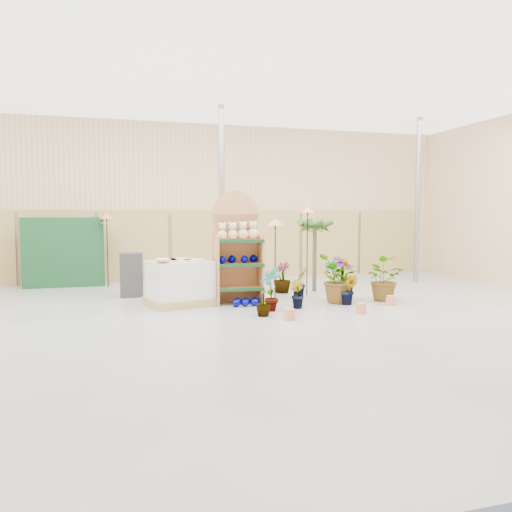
% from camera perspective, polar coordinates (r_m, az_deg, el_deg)
% --- Properties ---
extents(room, '(15.20, 12.10, 4.70)m').
position_cam_1_polar(room, '(9.76, -0.74, 6.82)').
color(room, gray).
rests_on(room, ground).
extents(display_shelf, '(1.03, 0.68, 2.37)m').
position_cam_1_polar(display_shelf, '(10.59, -2.23, 0.52)').
color(display_shelf, '#AA7347').
rests_on(display_shelf, ground).
extents(teddy_bears, '(0.88, 0.23, 0.37)m').
position_cam_1_polar(teddy_bears, '(10.46, -1.93, 2.75)').
color(teddy_bears, beige).
rests_on(teddy_bears, display_shelf).
extents(gazing_balls_shelf, '(0.87, 0.30, 0.17)m').
position_cam_1_polar(gazing_balls_shelf, '(10.47, -2.05, -0.37)').
color(gazing_balls_shelf, '#000273').
rests_on(gazing_balls_shelf, display_shelf).
extents(gazing_balls_floor, '(0.63, 0.39, 0.15)m').
position_cam_1_polar(gazing_balls_floor, '(10.28, -1.15, -5.26)').
color(gazing_balls_floor, '#000273').
rests_on(gazing_balls_floor, ground).
extents(pallet_stack, '(1.51, 1.36, 0.95)m').
position_cam_1_polar(pallet_stack, '(10.41, -8.68, -3.06)').
color(pallet_stack, '#A58D4F').
rests_on(pallet_stack, ground).
extents(charcoal_planters, '(0.50, 0.50, 1.00)m').
position_cam_1_polar(charcoal_planters, '(11.74, -14.08, -2.07)').
color(charcoal_planters, '#252525').
rests_on(charcoal_planters, ground).
extents(trellis_stock, '(2.00, 0.30, 1.80)m').
position_cam_1_polar(trellis_stock, '(13.78, -21.12, 0.39)').
color(trellis_stock, '#124020').
rests_on(trellis_stock, ground).
extents(offer_sign, '(0.50, 0.08, 2.20)m').
position_cam_1_polar(offer_sign, '(11.78, -2.93, 3.30)').
color(offer_sign, gray).
rests_on(offer_sign, ground).
extents(bird_table_front, '(0.34, 0.34, 1.79)m').
position_cam_1_polar(bird_table_front, '(9.86, 2.22, 3.55)').
color(bird_table_front, black).
rests_on(bird_table_front, ground).
extents(bird_table_right, '(0.34, 0.34, 2.05)m').
position_cam_1_polar(bird_table_right, '(11.51, 5.90, 4.93)').
color(bird_table_right, black).
rests_on(bird_table_right, ground).
extents(bird_table_back, '(0.34, 0.34, 1.90)m').
position_cam_1_polar(bird_table_back, '(13.39, -16.70, 4.11)').
color(bird_table_back, black).
rests_on(bird_table_back, ground).
extents(palm, '(0.70, 0.70, 1.87)m').
position_cam_1_polar(palm, '(12.18, 6.75, 3.48)').
color(palm, brown).
rests_on(palm, ground).
extents(potted_plant_0, '(0.44, 0.53, 0.86)m').
position_cam_1_polar(potted_plant_0, '(9.65, 1.69, -3.79)').
color(potted_plant_0, '#2A5617').
rests_on(potted_plant_0, ground).
extents(potted_plant_1, '(0.34, 0.38, 0.57)m').
position_cam_1_polar(potted_plant_1, '(10.01, 4.68, -4.34)').
color(potted_plant_1, '#2A5617').
rests_on(potted_plant_1, ground).
extents(potted_plant_2, '(1.18, 1.22, 1.03)m').
position_cam_1_polar(potted_plant_2, '(10.63, 9.44, -2.59)').
color(potted_plant_2, '#2A5617').
rests_on(potted_plant_2, ground).
extents(potted_plant_3, '(0.75, 0.75, 0.96)m').
position_cam_1_polar(potted_plant_3, '(11.05, 9.82, -2.53)').
color(potted_plant_3, '#2A5617').
rests_on(potted_plant_3, ground).
extents(potted_plant_4, '(0.52, 0.49, 0.81)m').
position_cam_1_polar(potted_plant_4, '(12.25, 8.83, -2.16)').
color(potted_plant_4, '#2A5617').
rests_on(potted_plant_4, ground).
extents(potted_plant_5, '(0.48, 0.45, 0.69)m').
position_cam_1_polar(potted_plant_5, '(11.21, 5.03, -3.07)').
color(potted_plant_5, '#2A5617').
rests_on(potted_plant_5, ground).
extents(potted_plant_7, '(0.37, 0.37, 0.50)m').
position_cam_1_polar(potted_plant_7, '(9.18, 0.85, -5.35)').
color(potted_plant_7, '#2A5617').
rests_on(potted_plant_7, ground).
extents(potted_plant_9, '(0.45, 0.43, 0.63)m').
position_cam_1_polar(potted_plant_9, '(10.50, 10.57, -3.80)').
color(potted_plant_9, '#2A5617').
rests_on(potted_plant_9, ground).
extents(potted_plant_10, '(0.90, 0.99, 0.95)m').
position_cam_1_polar(potted_plant_10, '(11.19, 14.15, -2.54)').
color(potted_plant_10, '#2A5617').
rests_on(potted_plant_10, ground).
extents(potted_plant_11, '(0.57, 0.57, 0.74)m').
position_cam_1_polar(potted_plant_11, '(11.93, 3.01, -2.47)').
color(potted_plant_11, '#2A5617').
rests_on(potted_plant_11, ground).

